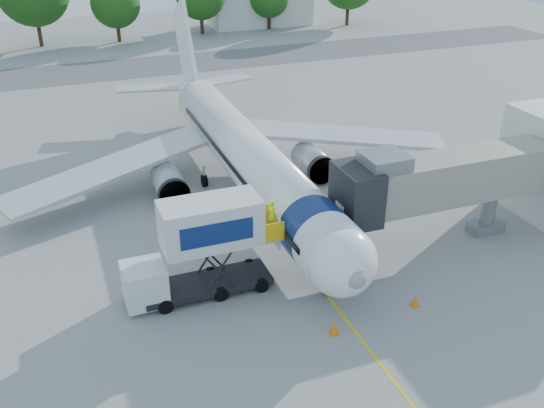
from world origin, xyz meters
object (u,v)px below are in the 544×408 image
object	(u,v)px
ground_tug	(456,373)
catering_hiloader	(200,250)
aircraft	(245,154)
jet_bridge	(433,181)

from	to	relation	value
ground_tug	catering_hiloader	bearing A→B (deg)	120.63
aircraft	catering_hiloader	size ratio (longest dim) A/B	4.41
jet_bridge	catering_hiloader	size ratio (longest dim) A/B	1.62
catering_hiloader	ground_tug	size ratio (longest dim) A/B	2.11
jet_bridge	aircraft	bearing A→B (deg)	125.70
jet_bridge	ground_tug	distance (m)	12.75
aircraft	ground_tug	world-z (taller)	aircraft
jet_bridge	ground_tug	world-z (taller)	jet_bridge
jet_bridge	catering_hiloader	distance (m)	14.34
jet_bridge	ground_tug	xyz separation A→B (m)	(-5.71, -10.84, -3.54)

